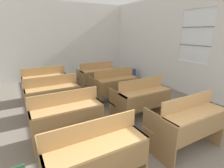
% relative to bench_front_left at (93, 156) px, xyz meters
% --- Properties ---
extents(wall_back, '(6.91, 0.06, 3.02)m').
position_rel_bench_front_left_xyz_m(wall_back, '(0.51, 5.77, 1.03)').
color(wall_back, silver).
rests_on(wall_back, ground_plane).
extents(wall_right_with_window, '(0.06, 7.02, 3.02)m').
position_rel_bench_front_left_xyz_m(wall_right_with_window, '(3.94, 2.26, 1.02)').
color(wall_right_with_window, silver).
rests_on(wall_right_with_window, ground_plane).
extents(bench_front_left, '(1.15, 0.69, 0.94)m').
position_rel_bench_front_left_xyz_m(bench_front_left, '(0.00, 0.00, 0.00)').
color(bench_front_left, olive).
rests_on(bench_front_left, ground_plane).
extents(bench_front_right, '(1.15, 0.69, 0.94)m').
position_rel_bench_front_left_xyz_m(bench_front_right, '(1.62, -0.01, 0.00)').
color(bench_front_right, olive).
rests_on(bench_front_right, ground_plane).
extents(bench_second_left, '(1.15, 0.69, 0.94)m').
position_rel_bench_front_left_xyz_m(bench_second_left, '(-0.01, 1.12, 0.00)').
color(bench_second_left, olive).
rests_on(bench_second_left, ground_plane).
extents(bench_second_right, '(1.15, 0.69, 0.94)m').
position_rel_bench_front_left_xyz_m(bench_second_right, '(1.62, 1.15, 0.00)').
color(bench_second_right, olive).
rests_on(bench_second_right, ground_plane).
extents(bench_third_left, '(1.15, 0.69, 0.94)m').
position_rel_bench_front_left_xyz_m(bench_third_left, '(-0.00, 2.31, 0.00)').
color(bench_third_left, olive).
rests_on(bench_third_left, ground_plane).
extents(bench_third_right, '(1.15, 0.69, 0.94)m').
position_rel_bench_front_left_xyz_m(bench_third_right, '(1.61, 2.28, 0.00)').
color(bench_third_right, olive).
rests_on(bench_third_right, ground_plane).
extents(bench_back_left, '(1.15, 0.69, 0.94)m').
position_rel_bench_front_left_xyz_m(bench_back_left, '(0.01, 3.47, 0.00)').
color(bench_back_left, olive).
rests_on(bench_back_left, ground_plane).
extents(bench_back_right, '(1.15, 0.69, 0.94)m').
position_rel_bench_front_left_xyz_m(bench_back_right, '(1.64, 3.45, 0.00)').
color(bench_back_right, olive).
rests_on(bench_back_right, ground_plane).
extents(wastepaper_bin, '(0.29, 0.29, 0.38)m').
position_rel_bench_front_left_xyz_m(wastepaper_bin, '(3.62, 4.22, -0.29)').
color(wastepaper_bin, '#33477A').
rests_on(wastepaper_bin, ground_plane).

